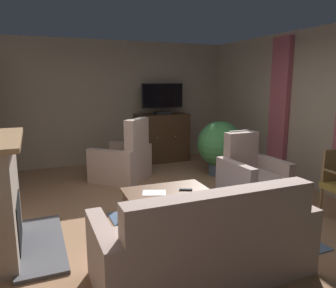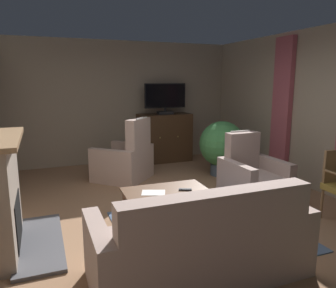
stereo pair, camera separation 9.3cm
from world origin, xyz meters
The scene contains 13 objects.
ground_plane centered at (0.00, 0.00, -0.02)m, with size 5.63×7.56×0.04m, color #936B4C.
wall_back centered at (0.00, 3.53, 1.34)m, with size 5.63×0.10×2.68m, color gray.
curtain_panel_far centered at (2.45, 1.18, 1.48)m, with size 0.10×0.44×2.25m, color #A34C56.
rug_central centered at (0.08, -0.36, 0.01)m, with size 2.07×1.95×0.01m, color slate.
tv_cabinet centered at (0.88, 3.18, 0.52)m, with size 1.18×0.57×1.09m.
television centered at (0.88, 3.13, 1.45)m, with size 0.96×0.20×0.68m.
coffee_table centered at (-0.25, 0.18, 0.36)m, with size 1.13×0.59×0.40m.
tv_remote centered at (-0.02, 0.04, 0.41)m, with size 0.17×0.05×0.02m, color black.
folded_newspaper centered at (-0.44, 0.10, 0.40)m, with size 0.30×0.22×0.01m, color silver.
sofa_floral centered at (-0.42, -1.22, 0.32)m, with size 2.02×0.87×0.94m.
armchair_by_fireplace centered at (-0.31, 2.09, 0.35)m, with size 1.25×1.25×1.18m.
armchair_near_window centered at (1.21, 0.27, 0.33)m, with size 0.82×0.88×1.05m.
potted_plant_on_hearth_side centered at (1.52, 1.70, 0.59)m, with size 0.88×0.88×1.06m.
Camera 1 is at (-1.81, -3.64, 1.82)m, focal length 34.75 mm.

